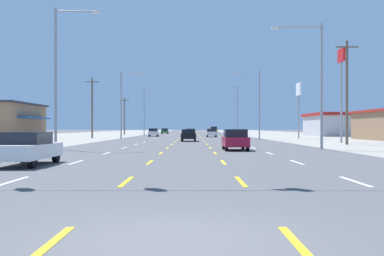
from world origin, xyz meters
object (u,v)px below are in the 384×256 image
Objects in this scene: hatchback_inner_right_near at (235,140)px; hatchback_far_left_far at (153,132)px; streetlight_left_row_0 at (59,69)px; pole_sign_right_row_1 at (341,74)px; sedan_inner_right_midfar at (211,133)px; sedan_far_left_farthest at (164,131)px; sedan_far_left_nearest at (27,148)px; pole_sign_right_row_2 at (298,95)px; suv_far_right_distant_a at (213,130)px; streetlight_left_row_1 at (123,101)px; streetlight_right_row_1 at (256,99)px; sedan_center_turn_mid at (188,135)px; streetlight_left_row_2 at (146,108)px; streetlight_right_row_0 at (316,77)px; streetlight_right_row_2 at (235,107)px; sedan_center_turn_farther at (190,132)px.

hatchback_far_left_far is (-10.32, 50.05, 0.00)m from hatchback_inner_right_near.
pole_sign_right_row_1 is at bearing 28.71° from streetlight_left_row_0.
sedan_far_left_farthest is at bearing 105.43° from sedan_inner_right_midfar.
pole_sign_right_row_2 is (23.32, 47.23, 5.80)m from sedan_far_left_nearest.
hatchback_inner_right_near is 0.87× the size of sedan_far_left_farthest.
streetlight_left_row_1 is (-16.61, -67.07, 4.58)m from suv_far_right_distant_a.
pole_sign_right_row_2 is at bearing -34.00° from hatchback_far_left_far.
streetlight_right_row_1 is at bearing 57.87° from streetlight_left_row_0.
sedan_inner_right_midfar is 20.32m from streetlight_left_row_1.
pole_sign_right_row_2 is at bearing 69.36° from hatchback_inner_right_near.
streetlight_right_row_1 is (5.97, -14.31, 5.09)m from sedan_inner_right_midfar.
streetlight_right_row_1 reaches higher than sedan_inner_right_midfar.
sedan_far_left_nearest is at bearing -110.15° from streetlight_right_row_1.
sedan_center_turn_mid is 0.45× the size of streetlight_left_row_2.
pole_sign_right_row_1 is 18.13m from streetlight_right_row_1.
streetlight_right_row_0 reaches higher than hatchback_inner_right_near.
sedan_center_turn_mid and sedan_far_left_farthest have the same top height.
suv_far_right_distant_a is 39.75m from streetlight_left_row_2.
streetlight_left_row_1 is at bearing -90.47° from streetlight_left_row_2.
sedan_inner_right_midfar is at bearing -109.67° from streetlight_right_row_2.
sedan_far_left_nearest is 0.45× the size of streetlight_right_row_1.
sedan_inner_right_midfar is 0.46× the size of streetlight_left_row_1.
streetlight_left_row_2 is (-9.43, 42.39, 5.09)m from sedan_center_turn_mid.
streetlight_left_row_2 reaches higher than hatchback_inner_right_near.
streetlight_right_row_0 is at bearing -101.31° from pole_sign_right_row_2.
suv_far_right_distant_a is at bearing 88.07° from hatchback_inner_right_near.
sedan_far_left_nearest is at bearing -101.25° from sedan_center_turn_mid.
streetlight_right_row_1 is (-6.64, -1.76, -0.71)m from pole_sign_right_row_2.
hatchback_far_left_far is 41.98m from pole_sign_right_row_1.
sedan_center_turn_mid is 25.82m from sedan_inner_right_midfar.
suv_far_right_distant_a is 84.60m from pole_sign_right_row_1.
suv_far_right_distant_a reaches higher than sedan_far_left_nearest.
streetlight_left_row_1 is at bearing -176.16° from pole_sign_right_row_2.
sedan_inner_right_midfar is 0.54× the size of pole_sign_right_row_2.
sedan_center_turn_farther is at bearing 89.84° from sedan_center_turn_mid.
pole_sign_right_row_2 reaches higher than sedan_far_left_nearest.
streetlight_left_row_1 is (-26.19, -1.76, -0.95)m from pole_sign_right_row_2.
hatchback_inner_right_near and hatchback_far_left_far have the same top height.
streetlight_right_row_1 is at bearing 90.10° from streetlight_right_row_0.
streetlight_right_row_0 is (6.36, 1.44, 4.76)m from hatchback_inner_right_near.
hatchback_inner_right_near is at bearing -86.26° from sedan_center_turn_farther.
streetlight_right_row_2 is (0.06, 31.17, 0.32)m from streetlight_right_row_1.
sedan_far_left_farthest is 74.08m from pole_sign_right_row_1.
sedan_center_turn_mid is 0.92× the size of suv_far_right_distant_a.
hatchback_inner_right_near is 65.28m from streetlight_left_row_2.
streetlight_left_row_1 reaches higher than sedan_center_turn_farther.
pole_sign_right_row_1 is 18.49m from pole_sign_right_row_2.
sedan_inner_right_midfar is at bearing 135.13° from pole_sign_right_row_2.
pole_sign_right_row_2 is 39.22m from streetlight_left_row_2.
sedan_center_turn_mid is 1.15× the size of hatchback_far_left_far.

